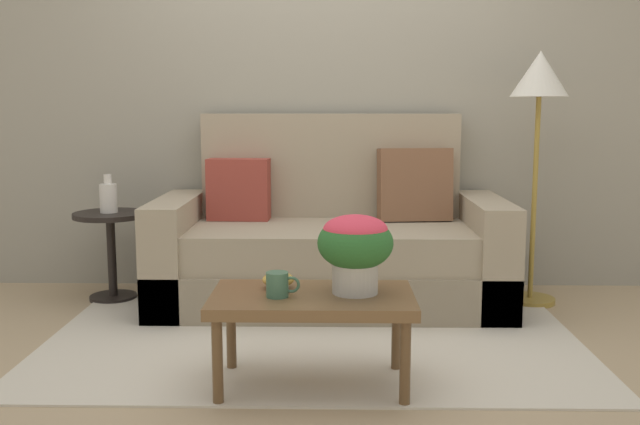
{
  "coord_description": "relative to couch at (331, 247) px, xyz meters",
  "views": [
    {
      "loc": [
        0.1,
        -3.3,
        1.18
      ],
      "look_at": [
        0.03,
        0.18,
        0.65
      ],
      "focal_mm": 40.01,
      "sensor_mm": 36.0,
      "label": 1
    }
  ],
  "objects": [
    {
      "name": "ground_plane",
      "position": [
        -0.08,
        -0.87,
        -0.34
      ],
      "size": [
        14.0,
        14.0,
        0.0
      ],
      "primitive_type": "plane",
      "color": "tan"
    },
    {
      "name": "wall_back",
      "position": [
        -0.08,
        0.49,
        1.06
      ],
      "size": [
        6.4,
        0.12,
        2.8
      ],
      "primitive_type": "cube",
      "color": "gray",
      "rests_on": "ground"
    },
    {
      "name": "area_rug",
      "position": [
        -0.08,
        -0.69,
        -0.33
      ],
      "size": [
        2.66,
        1.7,
        0.01
      ],
      "primitive_type": "cube",
      "color": "beige",
      "rests_on": "ground"
    },
    {
      "name": "couch",
      "position": [
        0.0,
        0.0,
        0.0
      ],
      "size": [
        2.03,
        0.91,
        1.12
      ],
      "color": "gray",
      "rests_on": "ground"
    },
    {
      "name": "coffee_table",
      "position": [
        -0.07,
        -1.31,
        0.01
      ],
      "size": [
        0.84,
        0.49,
        0.4
      ],
      "color": "brown",
      "rests_on": "ground"
    },
    {
      "name": "side_table",
      "position": [
        -1.33,
        0.04,
        0.03
      ],
      "size": [
        0.44,
        0.44,
        0.54
      ],
      "color": "black",
      "rests_on": "ground"
    },
    {
      "name": "floor_lamp",
      "position": [
        1.2,
        0.02,
        0.88
      ],
      "size": [
        0.33,
        0.33,
        1.48
      ],
      "color": "olive",
      "rests_on": "ground"
    },
    {
      "name": "potted_plant",
      "position": [
        0.11,
        -1.29,
        0.27
      ],
      "size": [
        0.31,
        0.31,
        0.33
      ],
      "color": "#B7B2A8",
      "rests_on": "coffee_table"
    },
    {
      "name": "coffee_mug",
      "position": [
        -0.21,
        -1.36,
        0.11
      ],
      "size": [
        0.14,
        0.09,
        0.1
      ],
      "color": "#3D664C",
      "rests_on": "coffee_table"
    },
    {
      "name": "snack_bowl",
      "position": [
        -0.22,
        -1.22,
        0.1
      ],
      "size": [
        0.14,
        0.14,
        0.07
      ],
      "color": "gold",
      "rests_on": "coffee_table"
    },
    {
      "name": "table_vase",
      "position": [
        -1.33,
        0.04,
        0.29
      ],
      "size": [
        0.1,
        0.1,
        0.23
      ],
      "color": "silver",
      "rests_on": "side_table"
    }
  ]
}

